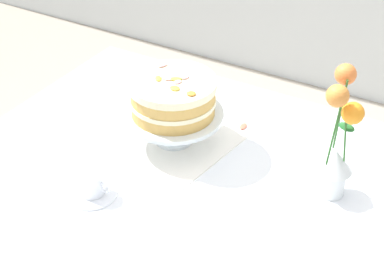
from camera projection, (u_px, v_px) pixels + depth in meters
The scene contains 7 objects.
dining_table at pixel (203, 207), 1.61m from camera, with size 1.40×1.00×0.74m.
linen_napkin at pixel (174, 141), 1.72m from camera, with size 0.32×0.32×0.00m, color white.
cake_stand at pixel (173, 117), 1.67m from camera, with size 0.29×0.29×0.10m.
layer_cake at pixel (173, 96), 1.63m from camera, with size 0.25×0.25×0.11m.
flower_vase at pixel (337, 146), 1.44m from camera, with size 0.10×0.13×0.36m.
teacup at pixel (92, 186), 1.51m from camera, with size 0.13×0.13×0.07m.
loose_petal_0 at pixel (243, 126), 1.77m from camera, with size 0.04×0.02×0.01m, color #E56B51.
Camera 1 is at (0.58, -1.09, 1.74)m, focal length 54.61 mm.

